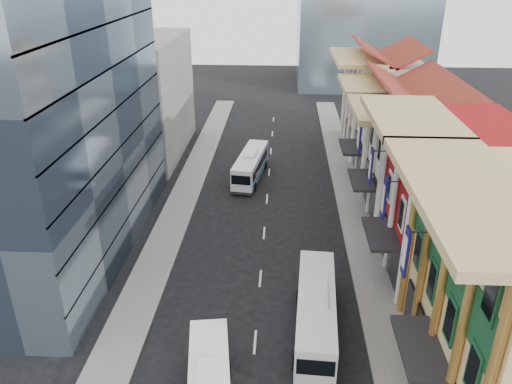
{
  "coord_description": "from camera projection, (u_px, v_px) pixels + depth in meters",
  "views": [
    {
      "loc": [
        1.44,
        -16.65,
        22.03
      ],
      "look_at": [
        -0.59,
        19.6,
        5.12
      ],
      "focal_mm": 35.0,
      "sensor_mm": 36.0,
      "label": 1
    }
  ],
  "objects": [
    {
      "name": "sidewalk_right",
      "position": [
        360.0,
        235.0,
        43.89
      ],
      "size": [
        3.0,
        90.0,
        0.15
      ],
      "primitive_type": "cube",
      "color": "slate",
      "rests_on": "ground"
    },
    {
      "name": "sidewalk_left",
      "position": [
        170.0,
        230.0,
        44.75
      ],
      "size": [
        3.0,
        90.0,
        0.15
      ],
      "primitive_type": "cube",
      "color": "slate",
      "rests_on": "ground"
    },
    {
      "name": "shophouse_red",
      "position": [
        452.0,
        201.0,
        36.58
      ],
      "size": [
        8.0,
        10.0,
        12.0
      ],
      "primitive_type": "cube",
      "color": "maroon",
      "rests_on": "ground"
    },
    {
      "name": "shophouse_cream_near",
      "position": [
        419.0,
        165.0,
        45.61
      ],
      "size": [
        8.0,
        9.0,
        10.0
      ],
      "primitive_type": "cube",
      "color": "silver",
      "rests_on": "ground"
    },
    {
      "name": "shophouse_cream_mid",
      "position": [
        399.0,
        134.0,
        53.75
      ],
      "size": [
        8.0,
        9.0,
        10.0
      ],
      "primitive_type": "cube",
      "color": "silver",
      "rests_on": "ground"
    },
    {
      "name": "shophouse_cream_far",
      "position": [
        383.0,
        104.0,
        63.04
      ],
      "size": [
        8.0,
        12.0,
        11.0
      ],
      "primitive_type": "cube",
      "color": "silver",
      "rests_on": "ground"
    },
    {
      "name": "office_tower",
      "position": [
        30.0,
        67.0,
        36.17
      ],
      "size": [
        12.0,
        26.0,
        30.0
      ],
      "primitive_type": "cube",
      "color": "#39495A",
      "rests_on": "ground"
    },
    {
      "name": "office_block_far",
      "position": [
        139.0,
        97.0,
        60.31
      ],
      "size": [
        10.0,
        18.0,
        14.0
      ],
      "primitive_type": "cube",
      "color": "gray",
      "rests_on": "ground"
    },
    {
      "name": "bus_left_far",
      "position": [
        251.0,
        165.0,
        54.8
      ],
      "size": [
        3.62,
        10.06,
        3.16
      ],
      "primitive_type": null,
      "rotation": [
        0.0,
        0.0,
        -0.14
      ],
      "color": "silver",
      "rests_on": "ground"
    },
    {
      "name": "bus_right",
      "position": [
        316.0,
        312.0,
        31.81
      ],
      "size": [
        3.03,
        10.52,
        3.34
      ],
      "primitive_type": null,
      "rotation": [
        0.0,
        0.0,
        -0.06
      ],
      "color": "silver",
      "rests_on": "ground"
    }
  ]
}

